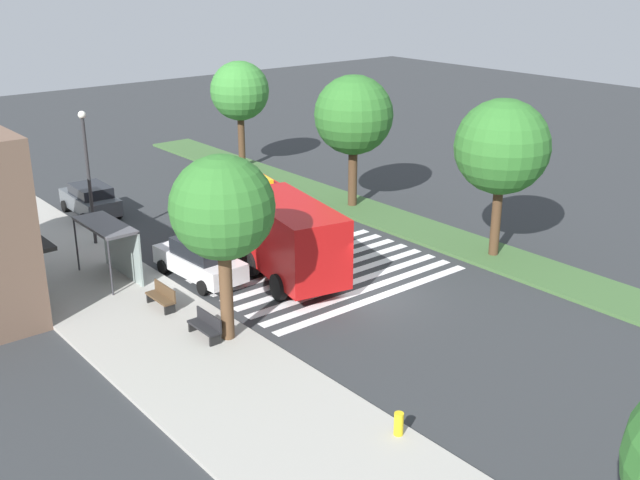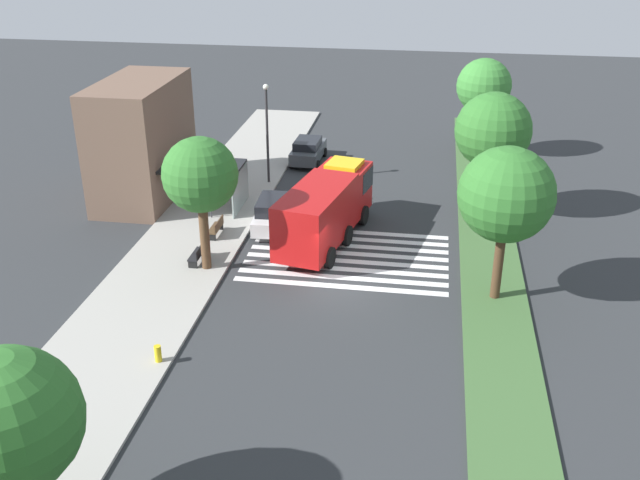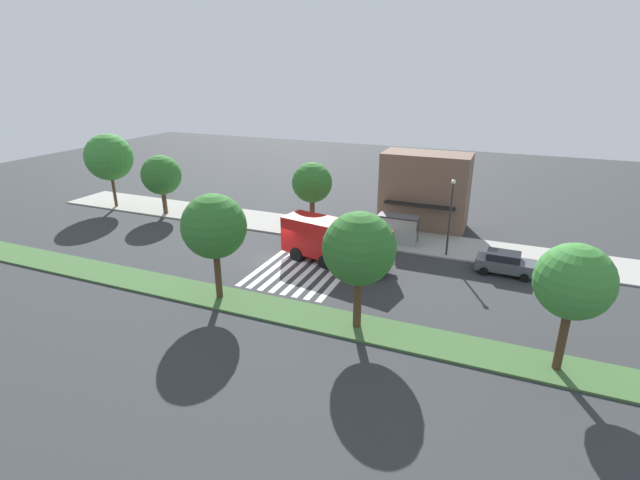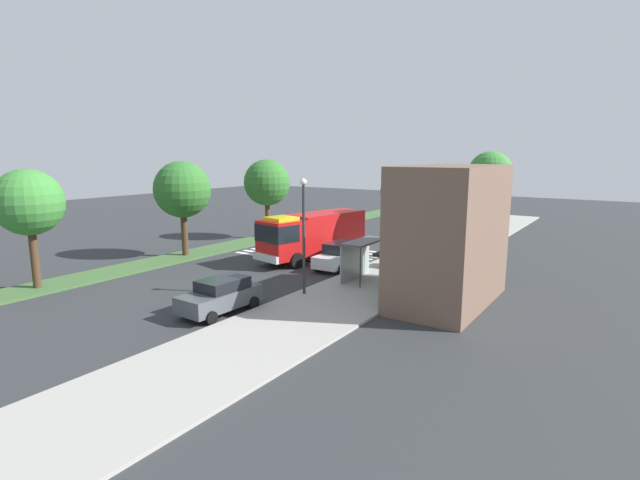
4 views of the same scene
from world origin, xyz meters
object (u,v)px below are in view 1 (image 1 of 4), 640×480
at_px(bus_stop_shelter, 114,238).
at_px(bench_west_of_shelter, 206,326).
at_px(median_tree_far_west, 502,147).
at_px(fire_truck, 274,226).
at_px(parked_car_mid, 91,199).
at_px(parked_car_west, 200,259).
at_px(median_tree_center, 240,91).
at_px(bench_near_shelter, 162,296).
at_px(street_lamp, 88,167).
at_px(sidewalk_tree_center, 222,209).
at_px(median_tree_west, 354,116).
at_px(fire_hydrant, 399,424).

height_order(bus_stop_shelter, bench_west_of_shelter, bus_stop_shelter).
bearing_deg(median_tree_far_west, bus_stop_shelter, 59.68).
relative_size(fire_truck, parked_car_mid, 2.17).
bearing_deg(bus_stop_shelter, parked_car_west, -128.45).
distance_m(bench_west_of_shelter, median_tree_center, 24.71).
xyz_separation_m(bench_near_shelter, median_tree_center, (16.17, -14.59, 4.48)).
height_order(bench_near_shelter, street_lamp, street_lamp).
bearing_deg(parked_car_west, bus_stop_shelter, 48.39).
distance_m(street_lamp, median_tree_far_west, 18.89).
bearing_deg(bench_near_shelter, median_tree_center, -42.06).
bearing_deg(sidewalk_tree_center, street_lamp, -1.86).
bearing_deg(median_tree_center, bench_near_shelter, 137.94).
bearing_deg(fire_truck, bench_near_shelter, 108.71).
distance_m(parked_car_mid, median_tree_far_west, 21.64).
xyz_separation_m(fire_truck, street_lamp, (7.74, 4.98, 1.91)).
bearing_deg(median_tree_west, bench_west_of_shelter, 120.26).
bearing_deg(bench_near_shelter, parked_car_west, -57.76).
bearing_deg(street_lamp, fire_hydrant, -179.72).
height_order(bus_stop_shelter, fire_hydrant, bus_stop_shelter).
relative_size(parked_car_west, parked_car_mid, 1.09).
height_order(fire_truck, median_tree_west, median_tree_west).
distance_m(fire_truck, bus_stop_shelter, 6.81).
bearing_deg(bench_near_shelter, bench_west_of_shelter, 180.00).
bearing_deg(parked_car_mid, fire_truck, -163.80).
relative_size(parked_car_mid, sidewalk_tree_center, 0.65).
height_order(parked_car_west, bus_stop_shelter, bus_stop_shelter).
bearing_deg(parked_car_west, median_tree_far_west, -121.30).
bearing_deg(parked_car_west, bench_west_of_shelter, 147.73).
distance_m(parked_car_west, street_lamp, 7.58).
xyz_separation_m(parked_car_mid, fire_hydrant, (-24.99, 1.70, -0.39)).
relative_size(bench_near_shelter, bench_west_of_shelter, 1.00).
xyz_separation_m(bench_west_of_shelter, median_tree_far_west, (-1.29, -14.59, 4.58)).
distance_m(parked_car_west, median_tree_center, 19.08).
height_order(parked_car_mid, fire_hydrant, parked_car_mid).
distance_m(street_lamp, median_tree_center, 15.66).
relative_size(bench_west_of_shelter, street_lamp, 0.25).
bearing_deg(bench_near_shelter, street_lamp, -6.66).
xyz_separation_m(parked_car_mid, median_tree_far_west, (-17.63, -11.80, 4.29)).
bearing_deg(sidewalk_tree_center, fire_truck, -49.76).
bearing_deg(fire_truck, parked_car_west, 83.96).
height_order(sidewalk_tree_center, median_tree_center, median_tree_center).
height_order(street_lamp, median_tree_far_west, median_tree_far_west).
relative_size(fire_truck, bench_near_shelter, 5.88).
bearing_deg(fire_truck, bus_stop_shelter, 73.05).
bearing_deg(median_tree_far_west, bench_west_of_shelter, 84.95).
bearing_deg(median_tree_far_west, parked_car_west, 61.86).
distance_m(fire_truck, median_tree_center, 17.93).
distance_m(fire_truck, parked_car_mid, 12.77).
height_order(street_lamp, median_tree_west, median_tree_west).
height_order(street_lamp, sidewalk_tree_center, sidewalk_tree_center).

